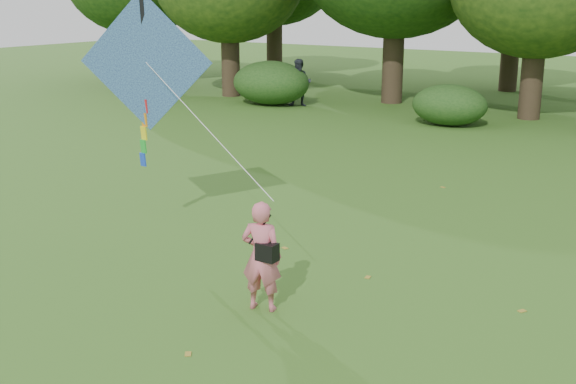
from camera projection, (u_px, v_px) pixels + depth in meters
The scene contains 7 objects.
ground at pixel (268, 347), 9.42m from camera, with size 100.00×100.00×0.00m, color #265114.
man_kite_flyer at pixel (262, 256), 10.36m from camera, with size 0.60×0.39×1.64m, color #D66475.
bystander_left at pixel (300, 83), 29.39m from camera, with size 0.93×0.73×1.92m, color #272B35.
crossbody_bag at pixel (267, 251), 10.25m from camera, with size 0.43×0.20×0.68m.
flying_kite at pixel (146, 64), 13.19m from camera, with size 5.27×2.34×3.27m.
shrub_band at pixel (550, 107), 23.83m from camera, with size 39.15×3.22×1.88m.
fallen_leaves at pixel (451, 270), 12.03m from camera, with size 8.46×14.66×0.01m.
Camera 1 is at (4.85, -7.04, 4.46)m, focal length 45.00 mm.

